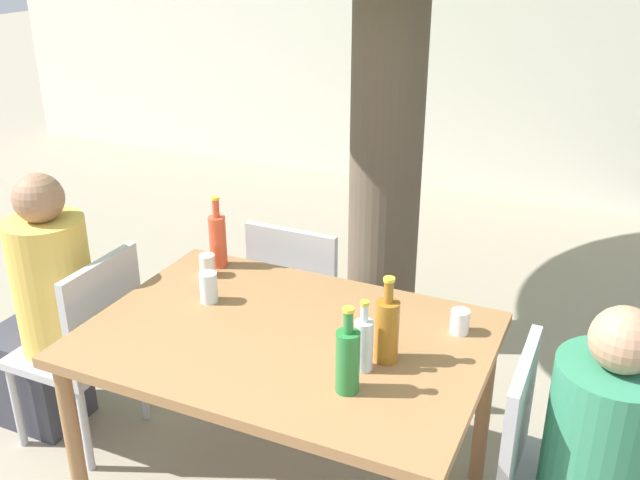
# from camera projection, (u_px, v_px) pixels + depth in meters

# --- Properties ---
(cafe_building_wall) EXTENTS (10.00, 0.08, 2.80)m
(cafe_building_wall) POSITION_uv_depth(u_px,v_px,m) (511.00, 27.00, 5.59)
(cafe_building_wall) COLOR white
(cafe_building_wall) RESTS_ON ground_plane
(dining_table_front) EXTENTS (1.43, 0.99, 0.77)m
(dining_table_front) POSITION_uv_depth(u_px,v_px,m) (286.00, 353.00, 2.59)
(dining_table_front) COLOR #996B42
(dining_table_front) RESTS_ON ground_plane
(patio_chair_0) EXTENTS (0.44, 0.44, 0.89)m
(patio_chair_0) POSITION_uv_depth(u_px,v_px,m) (88.00, 340.00, 3.02)
(patio_chair_0) COLOR #B2B2B7
(patio_chair_0) RESTS_ON ground_plane
(patio_chair_1) EXTENTS (0.44, 0.44, 0.89)m
(patio_chair_1) POSITION_uv_depth(u_px,v_px,m) (548.00, 468.00, 2.31)
(patio_chair_1) COLOR #B2B2B7
(patio_chair_1) RESTS_ON ground_plane
(patio_chair_2) EXTENTS (0.44, 0.44, 0.89)m
(patio_chair_2) POSITION_uv_depth(u_px,v_px,m) (302.00, 297.00, 3.38)
(patio_chair_2) COLOR #B2B2B7
(patio_chair_2) RESTS_ON ground_plane
(person_seated_0) EXTENTS (0.56, 0.33, 1.22)m
(person_seated_0) POSITION_uv_depth(u_px,v_px,m) (45.00, 320.00, 3.09)
(person_seated_0) COLOR #383842
(person_seated_0) RESTS_ON ground_plane
(amber_bottle_0) EXTENTS (0.08, 0.08, 0.31)m
(amber_bottle_0) POSITION_uv_depth(u_px,v_px,m) (387.00, 329.00, 2.36)
(amber_bottle_0) COLOR #9E661E
(amber_bottle_0) RESTS_ON dining_table_front
(soda_bottle_1) EXTENTS (0.07, 0.07, 0.32)m
(soda_bottle_1) POSITION_uv_depth(u_px,v_px,m) (218.00, 239.00, 3.03)
(soda_bottle_1) COLOR #DB4C2D
(soda_bottle_1) RESTS_ON dining_table_front
(water_bottle_2) EXTENTS (0.06, 0.06, 0.25)m
(water_bottle_2) POSITION_uv_depth(u_px,v_px,m) (364.00, 343.00, 2.32)
(water_bottle_2) COLOR silver
(water_bottle_2) RESTS_ON dining_table_front
(green_bottle_3) EXTENTS (0.08, 0.08, 0.30)m
(green_bottle_3) POSITION_uv_depth(u_px,v_px,m) (348.00, 359.00, 2.20)
(green_bottle_3) COLOR #287A38
(green_bottle_3) RESTS_ON dining_table_front
(drinking_glass_0) EXTENTS (0.07, 0.07, 0.09)m
(drinking_glass_0) POSITION_uv_depth(u_px,v_px,m) (460.00, 322.00, 2.55)
(drinking_glass_0) COLOR white
(drinking_glass_0) RESTS_ON dining_table_front
(drinking_glass_1) EXTENTS (0.07, 0.07, 0.09)m
(drinking_glass_1) POSITION_uv_depth(u_px,v_px,m) (207.00, 265.00, 2.97)
(drinking_glass_1) COLOR silver
(drinking_glass_1) RESTS_ON dining_table_front
(drinking_glass_2) EXTENTS (0.07, 0.07, 0.12)m
(drinking_glass_2) POSITION_uv_depth(u_px,v_px,m) (209.00, 287.00, 2.76)
(drinking_glass_2) COLOR silver
(drinking_glass_2) RESTS_ON dining_table_front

